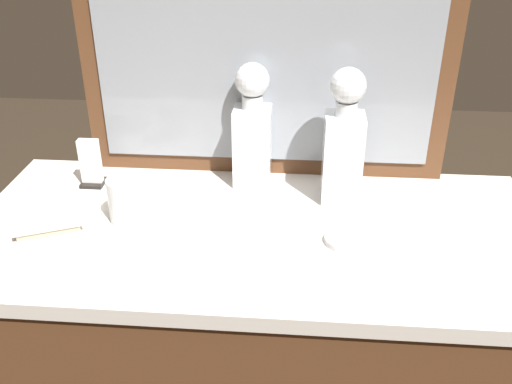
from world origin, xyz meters
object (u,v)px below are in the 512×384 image
object	(u,v)px
crystal_decanter_far_left	(343,149)
porcelain_dish	(346,240)
silver_brush_center	(48,224)
napkin_holder	(91,166)
crystal_decanter_rear	(252,137)
crystal_tumbler_right	(128,201)

from	to	relation	value
crystal_decanter_far_left	porcelain_dish	xyz separation A→B (m)	(0.00, -0.18, -0.11)
silver_brush_center	napkin_holder	world-z (taller)	napkin_holder
napkin_holder	silver_brush_center	bearing A→B (deg)	-97.11
crystal_decanter_rear	napkin_holder	distance (m)	0.37
crystal_decanter_far_left	crystal_tumbler_right	bearing A→B (deg)	-163.83
crystal_decanter_rear	crystal_decanter_far_left	size ratio (longest dim) A/B	0.95
silver_brush_center	napkin_holder	bearing A→B (deg)	82.89
silver_brush_center	napkin_holder	size ratio (longest dim) A/B	1.32
crystal_decanter_far_left	napkin_holder	world-z (taller)	crystal_decanter_far_left
porcelain_dish	napkin_holder	distance (m)	0.60
crystal_decanter_far_left	crystal_tumbler_right	world-z (taller)	crystal_decanter_far_left
napkin_holder	crystal_decanter_far_left	bearing A→B (deg)	-1.88
crystal_tumbler_right	napkin_holder	size ratio (longest dim) A/B	0.84
crystal_decanter_rear	porcelain_dish	xyz separation A→B (m)	(0.20, -0.24, -0.11)
crystal_tumbler_right	porcelain_dish	world-z (taller)	crystal_tumbler_right
silver_brush_center	napkin_holder	distance (m)	0.20
porcelain_dish	crystal_decanter_far_left	bearing A→B (deg)	91.35
crystal_tumbler_right	porcelain_dish	xyz separation A→B (m)	(0.44, -0.05, -0.04)
crystal_decanter_rear	silver_brush_center	world-z (taller)	crystal_decanter_rear
crystal_decanter_far_left	silver_brush_center	size ratio (longest dim) A/B	2.00
crystal_decanter_rear	silver_brush_center	distance (m)	0.47
crystal_decanter_rear	porcelain_dish	world-z (taller)	crystal_decanter_rear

